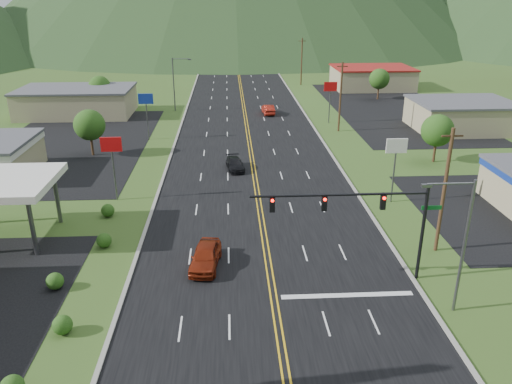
{
  "coord_description": "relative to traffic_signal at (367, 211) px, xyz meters",
  "views": [
    {
      "loc": [
        -2.79,
        -16.38,
        19.11
      ],
      "look_at": [
        -0.74,
        20.04,
        4.5
      ],
      "focal_mm": 35.0,
      "sensor_mm": 36.0,
      "label": 1
    }
  ],
  "objects": [
    {
      "name": "building_east_far",
      "position": [
        21.52,
        76.0,
        -3.07
      ],
      "size": [
        16.4,
        12.4,
        4.5
      ],
      "color": "tan",
      "rests_on": "ground"
    },
    {
      "name": "pole_sign_east_a",
      "position": [
        6.52,
        14.0,
        -0.28
      ],
      "size": [
        2.0,
        0.18,
        6.4
      ],
      "color": "#59595E",
      "rests_on": "ground"
    },
    {
      "name": "utility_pole_d",
      "position": [
        7.02,
        121.0,
        -0.2
      ],
      "size": [
        1.6,
        0.28,
        10.0
      ],
      "color": "#382314",
      "rests_on": "ground"
    },
    {
      "name": "tree_west_a",
      "position": [
        -26.48,
        31.0,
        -1.44
      ],
      "size": [
        3.84,
        3.84,
        5.82
      ],
      "color": "#382314",
      "rests_on": "ground"
    },
    {
      "name": "streetlight_west",
      "position": [
        -18.16,
        56.0,
        -0.15
      ],
      "size": [
        3.28,
        0.25,
        9.0
      ],
      "color": "#59595E",
      "rests_on": "ground"
    },
    {
      "name": "utility_pole_c",
      "position": [
        7.02,
        81.0,
        -0.2
      ],
      "size": [
        1.6,
        0.28,
        10.0
      ],
      "color": "#382314",
      "rests_on": "ground"
    },
    {
      "name": "streetlight_east",
      "position": [
        4.7,
        -4.0,
        -0.15
      ],
      "size": [
        3.28,
        0.25,
        9.0
      ],
      "color": "#59595E",
      "rests_on": "ground"
    },
    {
      "name": "tree_east_a",
      "position": [
        15.52,
        26.0,
        -1.44
      ],
      "size": [
        3.84,
        3.84,
        5.82
      ],
      "color": "#382314",
      "rests_on": "ground"
    },
    {
      "name": "tree_west_b",
      "position": [
        -31.48,
        58.0,
        -1.44
      ],
      "size": [
        3.84,
        3.84,
        5.82
      ],
      "color": "#382314",
      "rests_on": "ground"
    },
    {
      "name": "building_east_mid",
      "position": [
        25.52,
        41.0,
        -3.17
      ],
      "size": [
        14.4,
        11.4,
        4.3
      ],
      "color": "tan",
      "rests_on": "ground"
    },
    {
      "name": "pole_sign_east_b",
      "position": [
        6.52,
        46.0,
        -0.28
      ],
      "size": [
        2.0,
        0.18,
        6.4
      ],
      "color": "#59595E",
      "rests_on": "ground"
    },
    {
      "name": "traffic_signal",
      "position": [
        0.0,
        0.0,
        0.0
      ],
      "size": [
        13.1,
        0.43,
        7.0
      ],
      "color": "black",
      "rests_on": "ground"
    },
    {
      "name": "pole_sign_west_b",
      "position": [
        -20.48,
        38.0,
        -0.28
      ],
      "size": [
        2.0,
        0.18,
        6.4
      ],
      "color": "#59595E",
      "rests_on": "ground"
    },
    {
      "name": "car_red_near",
      "position": [
        -11.2,
        2.44,
        -4.49
      ],
      "size": [
        2.59,
        5.15,
        1.68
      ],
      "primitive_type": "imported",
      "rotation": [
        0.0,
        0.0,
        -0.13
      ],
      "color": "maroon",
      "rests_on": "ground"
    },
    {
      "name": "car_red_far",
      "position": [
        -2.56,
        52.56,
        -4.54
      ],
      "size": [
        2.04,
        4.91,
        1.58
      ],
      "primitive_type": "imported",
      "rotation": [
        0.0,
        0.0,
        3.22
      ],
      "color": "maroon",
      "rests_on": "ground"
    },
    {
      "name": "pole_sign_west_a",
      "position": [
        -20.48,
        16.0,
        -0.28
      ],
      "size": [
        2.0,
        0.18,
        6.4
      ],
      "color": "#59595E",
      "rests_on": "ground"
    },
    {
      "name": "car_dark_mid",
      "position": [
        -8.63,
        24.37,
        -4.69
      ],
      "size": [
        2.38,
        4.63,
        1.29
      ],
      "primitive_type": "imported",
      "rotation": [
        0.0,
        0.0,
        0.13
      ],
      "color": "black",
      "rests_on": "ground"
    },
    {
      "name": "building_west_far",
      "position": [
        -34.48,
        54.0,
        -3.07
      ],
      "size": [
        18.4,
        11.4,
        4.5
      ],
      "color": "tan",
      "rests_on": "ground"
    },
    {
      "name": "utility_pole_a",
      "position": [
        7.02,
        4.0,
        -0.2
      ],
      "size": [
        1.6,
        0.28,
        10.0
      ],
      "color": "#382314",
      "rests_on": "ground"
    },
    {
      "name": "utility_pole_b",
      "position": [
        7.02,
        41.0,
        -0.2
      ],
      "size": [
        1.6,
        0.28,
        10.0
      ],
      "color": "#382314",
      "rests_on": "ground"
    },
    {
      "name": "tree_east_b",
      "position": [
        19.52,
        64.0,
        -1.44
      ],
      "size": [
        3.84,
        3.84,
        5.82
      ],
      "color": "#382314",
      "rests_on": "ground"
    }
  ]
}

